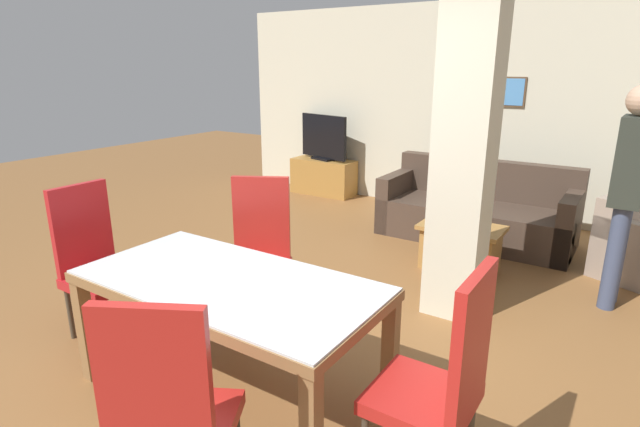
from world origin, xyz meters
The scene contains 14 objects.
ground_plane centered at (0.00, 0.00, 0.00)m, with size 18.00×18.00×0.00m, color brown.
back_wall centered at (0.00, 4.66, 1.35)m, with size 7.20×0.09×2.70m.
divider_pillar centered at (0.77, 1.76, 1.35)m, with size 0.41×0.36×2.70m.
dining_table centered at (0.00, 0.00, 0.60)m, with size 1.80×0.90×0.75m.
dining_chair_head_right centered at (1.29, 0.00, 0.58)m, with size 0.46×0.46×1.12m.
dining_chair_head_left centered at (-1.31, 0.00, 0.58)m, with size 0.46×0.46×1.12m.
dining_chair_far_left centered at (-0.45, 0.81, 0.58)m, with size 0.63×0.63×1.12m.
dining_chair_near_right centered at (0.45, -0.83, 0.58)m, with size 0.62×0.62×1.12m.
sofa centered at (0.40, 3.61, 0.30)m, with size 2.09×0.88×0.87m.
coffee_table centered at (0.54, 2.63, 0.23)m, with size 0.77×0.48×0.44m.
bottle centered at (0.31, 2.50, 0.56)m, with size 0.08×0.08×0.29m.
tv_stand centered at (-2.18, 4.38, 0.27)m, with size 0.98×0.40×0.53m.
tv_screen centered at (-2.18, 4.38, 0.86)m, with size 0.89×0.28×0.67m.
standing_person centered at (1.82, 2.58, 1.04)m, with size 0.24×0.39×1.79m.
Camera 1 is at (1.89, -1.91, 1.93)m, focal length 28.00 mm.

